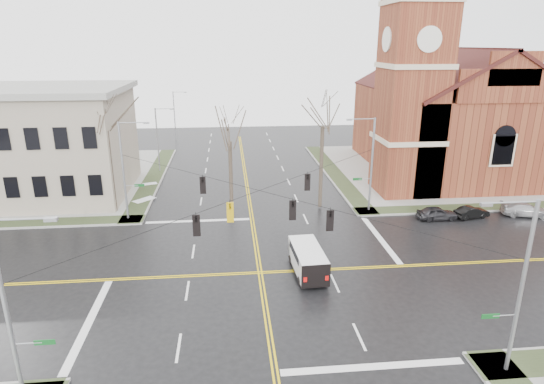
{
  "coord_description": "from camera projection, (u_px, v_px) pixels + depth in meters",
  "views": [
    {
      "loc": [
        -1.98,
        -29.07,
        15.67
      ],
      "look_at": [
        1.45,
        6.0,
        4.08
      ],
      "focal_mm": 30.0,
      "sensor_mm": 36.0,
      "label": 1
    }
  ],
  "objects": [
    {
      "name": "traffic_signals",
      "position": [
        260.0,
        204.0,
        30.23
      ],
      "size": [
        8.21,
        8.26,
        1.3
      ],
      "color": "black",
      "rests_on": "ground"
    },
    {
      "name": "tree_nw_near",
      "position": [
        230.0,
        137.0,
        43.05
      ],
      "size": [
        4.0,
        4.0,
        9.9
      ],
      "color": "#322A20",
      "rests_on": "ground"
    },
    {
      "name": "parked_car_c",
      "position": [
        525.0,
        209.0,
        43.11
      ],
      "size": [
        4.61,
        2.77,
        1.25
      ],
      "primitive_type": "imported",
      "rotation": [
        0.0,
        0.0,
        1.32
      ],
      "color": "#9B9B9D",
      "rests_on": "ground"
    },
    {
      "name": "streetlight_north_b",
      "position": [
        175.0,
        114.0,
        75.56
      ],
      "size": [
        2.3,
        0.2,
        8.0
      ],
      "color": "gray",
      "rests_on": "ground"
    },
    {
      "name": "signal_pole_se",
      "position": [
        519.0,
        284.0,
        21.19
      ],
      "size": [
        2.75,
        0.22,
        9.0
      ],
      "color": "gray",
      "rests_on": "ground"
    },
    {
      "name": "span_wires",
      "position": [
        259.0,
        190.0,
        30.62
      ],
      "size": [
        23.02,
        23.02,
        0.03
      ],
      "color": "black",
      "rests_on": "ground"
    },
    {
      "name": "signal_pole_sw",
      "position": [
        11.0,
        311.0,
        19.1
      ],
      "size": [
        2.75,
        0.22,
        9.0
      ],
      "color": "gray",
      "rests_on": "ground"
    },
    {
      "name": "sidewalks",
      "position": [
        260.0,
        272.0,
        32.54
      ],
      "size": [
        80.0,
        80.0,
        0.17
      ],
      "color": "gray",
      "rests_on": "ground"
    },
    {
      "name": "ground",
      "position": [
        260.0,
        273.0,
        32.56
      ],
      "size": [
        120.0,
        120.0,
        0.0
      ],
      "primitive_type": "plane",
      "color": "black",
      "rests_on": "ground"
    },
    {
      "name": "parked_car_a",
      "position": [
        437.0,
        213.0,
        42.17
      ],
      "size": [
        3.7,
        1.56,
        1.25
      ],
      "primitive_type": "imported",
      "rotation": [
        0.0,
        0.0,
        1.55
      ],
      "color": "black",
      "rests_on": "ground"
    },
    {
      "name": "cargo_van",
      "position": [
        307.0,
        258.0,
        32.31
      ],
      "size": [
        2.2,
        5.15,
        1.92
      ],
      "rotation": [
        0.0,
        0.0,
        0.05
      ],
      "color": "white",
      "rests_on": "ground"
    },
    {
      "name": "church",
      "position": [
        446.0,
        105.0,
        55.65
      ],
      "size": [
        24.28,
        27.48,
        27.5
      ],
      "color": "maroon",
      "rests_on": "ground"
    },
    {
      "name": "signal_pole_ne",
      "position": [
        370.0,
        162.0,
        42.93
      ],
      "size": [
        2.75,
        0.22,
        9.0
      ],
      "color": "gray",
      "rests_on": "ground"
    },
    {
      "name": "parked_car_b",
      "position": [
        472.0,
        212.0,
        42.61
      ],
      "size": [
        3.52,
        1.88,
        1.1
      ],
      "primitive_type": "imported",
      "rotation": [
        0.0,
        0.0,
        1.79
      ],
      "color": "black",
      "rests_on": "ground"
    },
    {
      "name": "civic_building_a",
      "position": [
        37.0,
        145.0,
        47.72
      ],
      "size": [
        18.0,
        14.0,
        11.0
      ],
      "primitive_type": "cube",
      "color": "#A0927E",
      "rests_on": "ground"
    },
    {
      "name": "tree_ne",
      "position": [
        323.0,
        121.0,
        42.59
      ],
      "size": [
        4.0,
        4.0,
        12.09
      ],
      "color": "#322A20",
      "rests_on": "ground"
    },
    {
      "name": "streetlight_north_a",
      "position": [
        158.0,
        137.0,
        56.65
      ],
      "size": [
        2.3,
        0.2,
        8.0
      ],
      "color": "gray",
      "rests_on": "ground"
    },
    {
      "name": "road_markings",
      "position": [
        260.0,
        273.0,
        32.56
      ],
      "size": [
        100.0,
        100.0,
        0.01
      ],
      "color": "gold",
      "rests_on": "ground"
    },
    {
      "name": "signal_pole_nw",
      "position": [
        125.0,
        168.0,
        40.84
      ],
      "size": [
        2.75,
        0.22,
        9.0
      ],
      "color": "gray",
      "rests_on": "ground"
    },
    {
      "name": "tree_nw_far",
      "position": [
        106.0,
        125.0,
        41.62
      ],
      "size": [
        4.0,
        4.0,
        11.74
      ],
      "color": "#322A20",
      "rests_on": "ground"
    }
  ]
}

